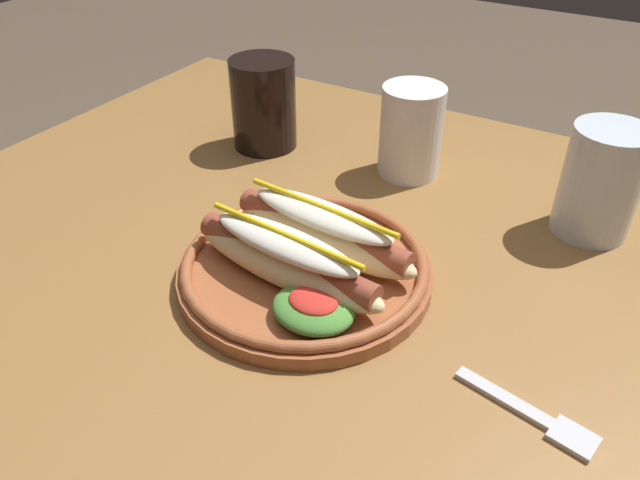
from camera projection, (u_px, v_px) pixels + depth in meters
The scene contains 6 objects.
dining_table at pixel (368, 337), 0.72m from camera, with size 1.15×0.85×0.74m.
hot_dog_plate at pixel (305, 260), 0.62m from camera, with size 0.26×0.26×0.08m.
fork at pixel (535, 416), 0.49m from camera, with size 0.12×0.04×0.00m.
soda_cup at pixel (264, 104), 0.85m from camera, with size 0.09×0.09×0.12m, color black.
water_cup at pixel (601, 182), 0.67m from camera, with size 0.08×0.08×0.13m, color silver.
extra_cup at pixel (411, 132), 0.79m from camera, with size 0.08×0.08×0.12m, color white.
Camera 1 is at (0.22, -0.48, 1.14)m, focal length 34.50 mm.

